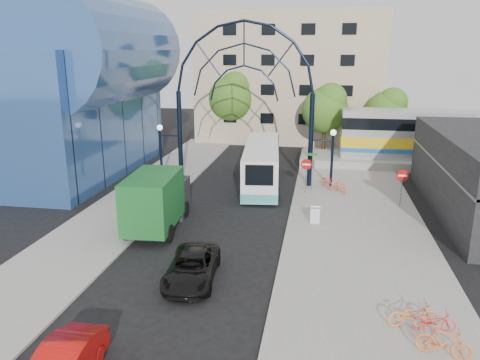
% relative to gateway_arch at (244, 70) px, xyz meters
% --- Properties ---
extents(ground, '(120.00, 120.00, 0.00)m').
position_rel_gateway_arch_xyz_m(ground, '(0.00, -14.00, -8.56)').
color(ground, black).
rests_on(ground, ground).
extents(sidewalk_east, '(8.00, 56.00, 0.12)m').
position_rel_gateway_arch_xyz_m(sidewalk_east, '(8.00, -10.00, -8.50)').
color(sidewalk_east, gray).
rests_on(sidewalk_east, ground).
extents(plaza_west, '(5.00, 50.00, 0.12)m').
position_rel_gateway_arch_xyz_m(plaza_west, '(-6.50, -8.00, -8.50)').
color(plaza_west, gray).
rests_on(plaza_west, ground).
extents(gateway_arch, '(13.64, 0.44, 12.10)m').
position_rel_gateway_arch_xyz_m(gateway_arch, '(0.00, 0.00, 0.00)').
color(gateway_arch, black).
rests_on(gateway_arch, ground).
extents(stop_sign, '(0.80, 0.07, 2.50)m').
position_rel_gateway_arch_xyz_m(stop_sign, '(4.80, -2.00, -6.56)').
color(stop_sign, slate).
rests_on(stop_sign, sidewalk_east).
extents(do_not_enter_sign, '(0.76, 0.07, 2.48)m').
position_rel_gateway_arch_xyz_m(do_not_enter_sign, '(11.00, -4.00, -6.58)').
color(do_not_enter_sign, slate).
rests_on(do_not_enter_sign, sidewalk_east).
extents(street_name_sign, '(0.70, 0.70, 2.80)m').
position_rel_gateway_arch_xyz_m(street_name_sign, '(5.20, -1.40, -6.43)').
color(street_name_sign, slate).
rests_on(street_name_sign, sidewalk_east).
extents(sandwich_board, '(0.55, 0.61, 0.99)m').
position_rel_gateway_arch_xyz_m(sandwich_board, '(5.60, -8.02, -7.81)').
color(sandwich_board, white).
rests_on(sandwich_board, sidewalk_east).
extents(transit_hall, '(16.50, 18.00, 14.50)m').
position_rel_gateway_arch_xyz_m(transit_hall, '(-15.30, 1.00, -1.86)').
color(transit_hall, '#305593').
rests_on(transit_hall, ground).
extents(apartment_block, '(20.00, 12.10, 14.00)m').
position_rel_gateway_arch_xyz_m(apartment_block, '(2.00, 20.97, -1.55)').
color(apartment_block, '#C7AA8A').
rests_on(apartment_block, ground).
extents(tree_north_a, '(4.48, 4.48, 7.00)m').
position_rel_gateway_arch_xyz_m(tree_north_a, '(6.12, 11.93, -3.95)').
color(tree_north_a, '#382314').
rests_on(tree_north_a, ground).
extents(tree_north_b, '(5.12, 5.12, 8.00)m').
position_rel_gateway_arch_xyz_m(tree_north_b, '(-3.88, 15.93, -3.29)').
color(tree_north_b, '#382314').
rests_on(tree_north_b, ground).
extents(tree_north_c, '(4.16, 4.16, 6.50)m').
position_rel_gateway_arch_xyz_m(tree_north_c, '(12.12, 13.93, -4.28)').
color(tree_north_c, '#382314').
rests_on(tree_north_c, ground).
extents(city_bus, '(3.59, 11.41, 3.08)m').
position_rel_gateway_arch_xyz_m(city_bus, '(1.36, 0.14, -6.94)').
color(city_bus, white).
rests_on(city_bus, ground).
extents(green_truck, '(2.94, 6.83, 3.37)m').
position_rel_gateway_arch_xyz_m(green_truck, '(-3.37, -9.91, -6.87)').
color(green_truck, black).
rests_on(green_truck, ground).
extents(black_suv, '(2.49, 4.72, 1.27)m').
position_rel_gateway_arch_xyz_m(black_suv, '(0.33, -15.97, -7.92)').
color(black_suv, black).
rests_on(black_suv, ground).
extents(bike_near_a, '(1.35, 1.91, 0.96)m').
position_rel_gateway_arch_xyz_m(bike_near_a, '(6.35, -0.47, -7.96)').
color(bike_near_a, '#FA4032').
rests_on(bike_near_a, sidewalk_east).
extents(bike_near_b, '(1.14, 1.57, 0.93)m').
position_rel_gateway_arch_xyz_m(bike_near_b, '(7.25, -1.46, -7.97)').
color(bike_near_b, '#FD6732').
rests_on(bike_near_b, sidewalk_east).
extents(bike_far_a, '(1.95, 1.06, 0.97)m').
position_rel_gateway_arch_xyz_m(bike_far_a, '(9.36, -18.18, -7.95)').
color(bike_far_a, orange).
rests_on(bike_far_a, sidewalk_east).
extents(bike_far_b, '(1.90, 1.00, 1.10)m').
position_rel_gateway_arch_xyz_m(bike_far_b, '(10.05, -19.89, -7.89)').
color(bike_far_b, orange).
rests_on(bike_far_b, sidewalk_east).
extents(bike_far_c, '(1.57, 0.59, 0.81)m').
position_rel_gateway_arch_xyz_m(bike_far_c, '(10.07, -18.39, -8.03)').
color(bike_far_c, '#F73231').
rests_on(bike_far_c, sidewalk_east).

